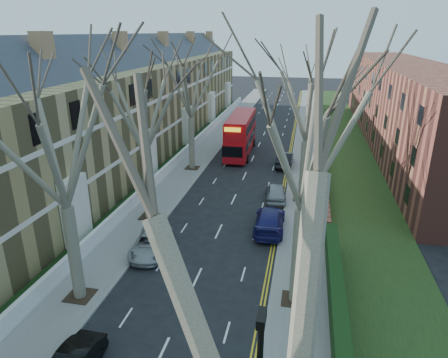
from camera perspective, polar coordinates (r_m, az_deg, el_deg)
The scene contains 17 objects.
pavement_left at distance 52.23m, azimuth -1.53°, elevation 5.35°, with size 3.00×102.00×0.12m, color slate.
pavement_right at distance 50.93m, azimuth 11.77°, elevation 4.53°, with size 3.00×102.00×0.12m, color slate.
terrace_left at distance 46.09m, azimuth -13.37°, elevation 9.76°, with size 9.70×78.00×13.60m.
flats_right at distance 55.08m, azimuth 24.35°, elevation 9.61°, with size 13.97×54.00×10.00m.
front_wall_left at distance 45.08m, azimuth -5.91°, elevation 3.55°, with size 0.30×78.00×1.00m.
grass_verge_right at distance 51.14m, azimuth 16.83°, elevation 4.25°, with size 6.00×102.00×0.06m.
tree_left_mid at distance 20.07m, azimuth -23.03°, elevation 7.19°, with size 10.50×10.50×14.71m.
tree_left_far at distance 28.77m, azimuth -11.79°, elevation 11.28°, with size 10.15×10.15×14.22m.
tree_left_dist at distance 39.94m, azimuth -4.94°, elevation 14.51°, with size 10.50×10.50×14.71m.
tree_right_near at distance 5.54m, azimuth 10.56°, elevation -22.26°, with size 10.85×10.85×15.20m.
tree_right_mid at distance 18.54m, azimuth 11.86°, elevation 7.41°, with size 10.50×10.50×14.71m.
tree_right_far at distance 32.39m, azimuth 12.07°, elevation 12.24°, with size 10.15×10.15×14.22m.
double_decker_bus at distance 46.76m, azimuth 2.40°, elevation 6.26°, with size 2.96×10.76×4.48m.
car_left_far at distance 26.68m, azimuth -10.40°, elevation -9.02°, with size 2.11×4.58×1.27m, color #949499.
car_right_near at distance 29.14m, azimuth 6.55°, elevation -5.89°, with size 2.11×5.18×1.50m, color navy.
car_right_mid at distance 34.28m, azimuth 7.41°, elevation -1.88°, with size 1.66×4.11×1.40m, color gray.
car_right_far at distance 43.09m, azimuth 8.66°, elevation 2.83°, with size 1.62×4.66×1.53m, color black.
Camera 1 is at (5.59, -10.10, 13.57)m, focal length 32.00 mm.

